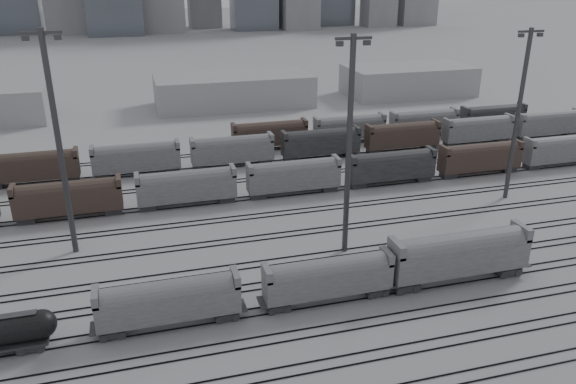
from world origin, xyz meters
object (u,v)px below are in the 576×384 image
object	(u,v)px
light_mast_c	(349,143)
hopper_car_b	(328,276)
hopper_car_a	(169,300)
hopper_car_c	(459,253)

from	to	relation	value
light_mast_c	hopper_car_b	bearing A→B (deg)	-119.85
hopper_car_a	light_mast_c	world-z (taller)	light_mast_c
hopper_car_b	hopper_car_c	size ratio (longest dim) A/B	0.85
hopper_car_a	light_mast_c	distance (m)	27.79
hopper_car_b	hopper_car_c	world-z (taller)	hopper_car_c
hopper_car_a	light_mast_c	bearing A→B (deg)	24.66
hopper_car_a	hopper_car_c	world-z (taller)	hopper_car_c
hopper_car_a	light_mast_c	xyz separation A→B (m)	(23.07, 10.59, 11.32)
hopper_car_a	hopper_car_c	distance (m)	32.95
hopper_car_c	light_mast_c	size ratio (longest dim) A/B	0.62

